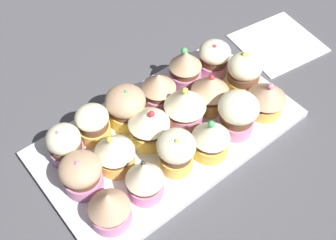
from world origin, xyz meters
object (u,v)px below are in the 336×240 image
Objects in this scene: napkin at (278,43)px; cupcake_7 at (208,90)px; cupcake_2 at (159,89)px; cupcake_16 at (145,178)px; cupcake_0 at (214,58)px; cupcake_12 at (267,97)px; cupcake_6 at (244,73)px; cupcake_9 at (149,124)px; baking_tray at (168,134)px; cupcake_1 at (185,68)px; cupcake_10 at (115,151)px; cupcake_8 at (184,104)px; cupcake_15 at (176,151)px; cupcake_5 at (65,144)px; cupcake_13 at (238,113)px; cupcake_14 at (211,137)px; cupcake_4 at (93,124)px; cupcake_3 at (126,106)px; cupcake_11 at (82,174)px; cupcake_17 at (109,207)px.

cupcake_7 is at bearing 8.84° from napkin.
cupcake_2 is 0.93× the size of cupcake_7.
cupcake_0 is at bearing -153.85° from cupcake_16.
cupcake_0 is 12.31cm from cupcake_12.
cupcake_9 is (19.29, -1.44, -0.05)cm from cupcake_6.
cupcake_1 reaches higher than baking_tray.
cupcake_2 is at bearing -155.39° from cupcake_10.
cupcake_1 is 8.61cm from cupcake_8.
cupcake_1 is 10.05cm from cupcake_6.
cupcake_16 is at bearing 6.61° from cupcake_15.
cupcake_9 is (3.18, -0.72, 4.30)cm from baking_tray.
cupcake_5 is at bearing -22.31° from cupcake_12.
cupcake_8 reaches higher than cupcake_15.
cupcake_16 is at bearing 95.37° from cupcake_10.
cupcake_1 is 14.69cm from cupcake_12.
cupcake_7 is 1.05× the size of cupcake_12.
cupcake_2 is 0.89× the size of cupcake_13.
cupcake_2 is (-2.78, -5.90, 4.07)cm from baking_tray.
cupcake_9 reaches higher than cupcake_0.
cupcake_8 is at bearing -96.54° from cupcake_14.
cupcake_6 reaches higher than cupcake_15.
cupcake_12 is (0.70, 5.99, -0.31)cm from cupcake_6.
cupcake_10 is (12.93, 5.92, 0.23)cm from cupcake_2.
cupcake_9 reaches higher than cupcake_4.
cupcake_5 is 24.74cm from cupcake_7.
cupcake_3 and cupcake_10 have the same top height.
cupcake_12 is at bearing 177.62° from cupcake_13.
cupcake_14 reaches higher than napkin.
cupcake_10 is at bearing 179.83° from cupcake_11.
cupcake_11 is (25.17, 6.63, -0.48)cm from cupcake_1.
cupcake_14 is (6.30, 7.45, 0.09)cm from cupcake_7.
cupcake_15 is (5.83, -1.24, 0.09)cm from cupcake_14.
cupcake_17 is (15.80, 6.89, 3.95)cm from baking_tray.
cupcake_0 is at bearing 178.66° from cupcake_2.
napkin is at bearing 173.05° from cupcake_1.
baking_tray is 8.67cm from cupcake_14.
cupcake_11 is at bearing 0.03° from baking_tray.
cupcake_9 is 0.98× the size of cupcake_16.
cupcake_3 is (13.05, 0.60, -0.04)cm from cupcake_1.
cupcake_8 is (12.60, -0.93, 0.34)cm from cupcake_6.
cupcake_6 is at bearing 178.73° from cupcake_11.
cupcake_11 is 47.75cm from napkin.
cupcake_5 is 27.00cm from cupcake_13.
napkin is (-22.52, -3.50, -4.51)cm from cupcake_7.
cupcake_1 reaches higher than cupcake_13.
cupcake_0 is 12.89cm from cupcake_8.
napkin is at bearing 174.07° from cupcake_0.
cupcake_2 is 1.05× the size of cupcake_4.
cupcake_3 is 9.35cm from cupcake_8.
cupcake_13 reaches higher than cupcake_11.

